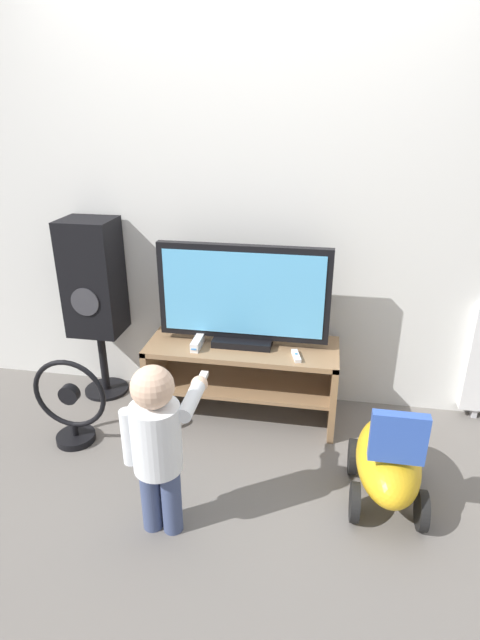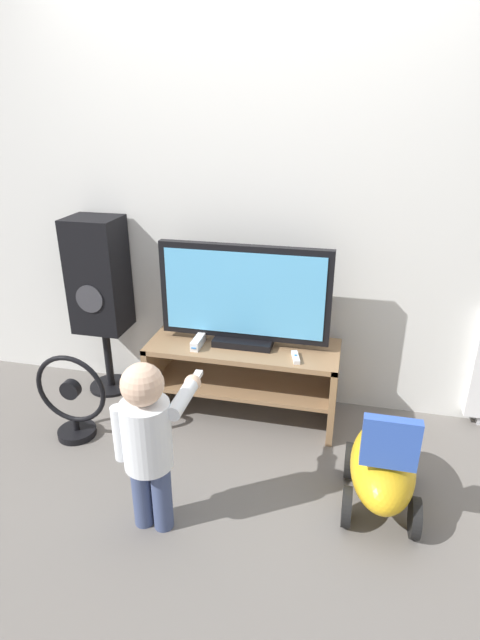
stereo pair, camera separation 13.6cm
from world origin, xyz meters
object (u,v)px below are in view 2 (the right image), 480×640
at_px(television, 244,297).
at_px(ride_on_toy, 383,466).
at_px(speaker_tower, 99,280).
at_px(remote_primary, 296,357).
at_px(child, 148,435).
at_px(floor_fan, 72,401).
at_px(game_console, 198,342).

distance_m(television, ride_on_toy, 1.14).
height_order(television, speaker_tower, speaker_tower).
distance_m(television, speaker_tower, 0.94).
height_order(television, remote_primary, television).
xyz_separation_m(remote_primary, child, (-0.51, -0.84, -0.00)).
bearing_deg(speaker_tower, remote_primary, -9.68).
xyz_separation_m(television, ride_on_toy, (0.80, -0.61, -0.54)).
bearing_deg(child, floor_fan, 143.46).
height_order(floor_fan, ride_on_toy, ride_on_toy).
relative_size(television, ride_on_toy, 1.64).
height_order(child, ride_on_toy, child).
xyz_separation_m(television, child, (-0.19, -0.96, -0.28)).
bearing_deg(game_console, ride_on_toy, -26.21).
bearing_deg(speaker_tower, ride_on_toy, -21.83).
bearing_deg(game_console, remote_primary, -3.48).
relative_size(floor_fan, ride_on_toy, 0.87).
height_order(game_console, ride_on_toy, ride_on_toy).
relative_size(child, speaker_tower, 0.71).
bearing_deg(ride_on_toy, speaker_tower, 158.17).
bearing_deg(television, game_console, -159.34).
relative_size(remote_primary, speaker_tower, 0.12).
bearing_deg(speaker_tower, child, -54.65).
xyz_separation_m(game_console, ride_on_toy, (1.05, -0.52, -0.28)).
distance_m(remote_primary, speaker_tower, 1.31).
bearing_deg(television, speaker_tower, 174.78).
distance_m(television, game_console, 0.37).
relative_size(remote_primary, ride_on_toy, 0.23).
bearing_deg(television, remote_primary, -21.99).
bearing_deg(remote_primary, television, 158.01).
bearing_deg(game_console, floor_fan, -150.68).
height_order(game_console, child, child).
xyz_separation_m(television, speaker_tower, (-0.94, 0.09, 0.00)).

